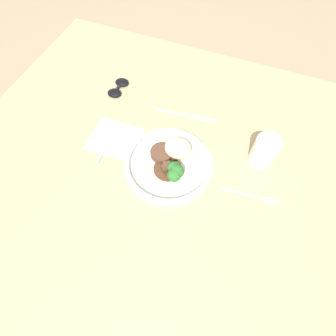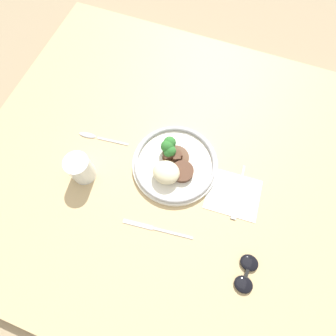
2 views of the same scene
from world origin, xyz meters
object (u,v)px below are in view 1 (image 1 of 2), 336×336
sunglasses (118,88)px  plate (170,161)px  knife (187,116)px  fork (111,136)px  juice_glass (264,152)px  spoon (262,198)px

sunglasses → plate: bearing=-36.6°
plate → knife: (-0.02, 0.20, -0.02)m
plate → fork: 0.22m
plate → sunglasses: plate is taller
plate → sunglasses: size_ratio=2.60×
knife → plate: bearing=-91.8°
fork → sunglasses: sunglasses is taller
juice_glass → knife: (-0.26, 0.08, -0.04)m
juice_glass → fork: (-0.46, -0.09, -0.04)m
plate → knife: plate is taller
juice_glass → spoon: juice_glass is taller
plate → spoon: size_ratio=1.56×
juice_glass → sunglasses: juice_glass is taller
fork → knife: 0.26m
plate → spoon: plate is taller
knife → spoon: bearing=-41.3°
knife → spoon: size_ratio=1.22×
plate → spoon: bearing=-1.4°
sunglasses → spoon: bearing=-20.9°
spoon → sunglasses: sunglasses is taller
juice_glass → fork: size_ratio=0.53×
knife → sunglasses: size_ratio=2.02×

